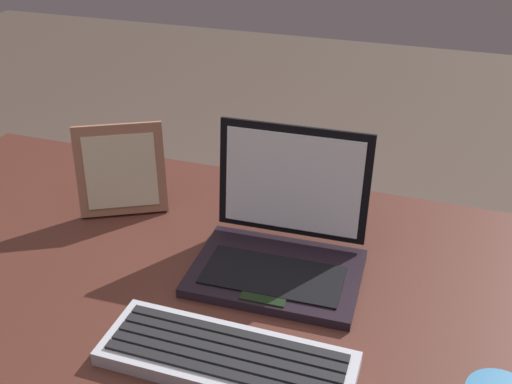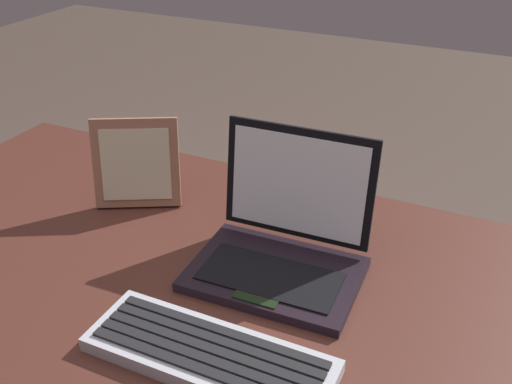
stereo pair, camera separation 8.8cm
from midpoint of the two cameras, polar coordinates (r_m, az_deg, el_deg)
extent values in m
cube|color=#4A241C|center=(0.92, 4.54, -10.80)|extent=(1.74, 0.69, 0.03)
cylinder|color=black|center=(1.66, -21.45, -7.62)|extent=(0.07, 0.07, 0.68)
cube|color=black|center=(0.94, -0.76, -7.89)|extent=(0.27, 0.19, 0.02)
cube|color=black|center=(0.92, -1.02, -7.93)|extent=(0.22, 0.11, 0.00)
cube|color=black|center=(0.88, -2.17, -10.14)|extent=(0.07, 0.03, 0.00)
cube|color=black|center=(0.96, 0.96, 1.00)|extent=(0.25, 0.04, 0.19)
cube|color=white|center=(0.95, 0.88, 0.83)|extent=(0.23, 0.03, 0.16)
cube|color=yellow|center=(0.96, 0.86, -0.31)|extent=(0.21, 0.01, 0.01)
cube|color=#B4B7C2|center=(0.80, -6.09, -15.80)|extent=(0.34, 0.12, 0.02)
cube|color=black|center=(0.77, -7.27, -16.93)|extent=(0.31, 0.02, 0.00)
cube|color=black|center=(0.78, -6.69, -16.04)|extent=(0.31, 0.02, 0.00)
cube|color=black|center=(0.79, -6.14, -15.16)|extent=(0.31, 0.02, 0.00)
cube|color=black|center=(0.81, -5.61, -14.32)|extent=(0.31, 0.02, 0.00)
cube|color=black|center=(0.82, -5.09, -13.49)|extent=(0.31, 0.02, 0.00)
cube|color=#95614A|center=(1.11, -15.11, 2.02)|extent=(0.16, 0.12, 0.17)
cube|color=beige|center=(1.10, -15.13, 1.85)|extent=(0.13, 0.09, 0.13)
cube|color=#95614A|center=(1.17, -14.57, -0.37)|extent=(0.02, 0.02, 0.03)
camera|label=1|loc=(0.04, -92.86, -1.63)|focal=41.54mm
camera|label=2|loc=(0.04, 87.14, 1.63)|focal=41.54mm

